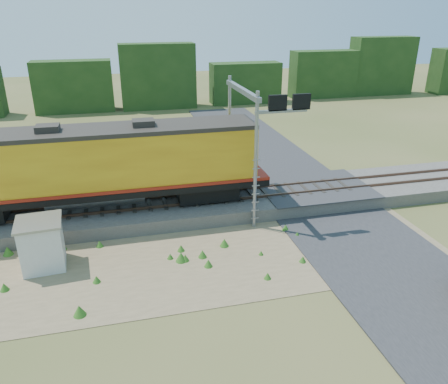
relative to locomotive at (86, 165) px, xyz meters
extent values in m
plane|color=#475123|center=(6.88, -6.00, -3.49)|extent=(140.00, 140.00, 0.00)
cube|color=slate|center=(6.88, 0.00, -3.09)|extent=(70.00, 5.00, 0.80)
cube|color=brown|center=(6.88, -0.72, -2.61)|extent=(70.00, 0.10, 0.16)
cube|color=brown|center=(6.88, 0.72, -2.61)|extent=(70.00, 0.10, 0.16)
cube|color=#8C7754|center=(4.88, -5.50, -3.48)|extent=(26.00, 8.00, 0.03)
cube|color=#38383A|center=(13.88, 0.00, -2.66)|extent=(7.00, 5.20, 0.06)
cube|color=#38383A|center=(13.88, 16.00, -3.45)|extent=(7.00, 24.00, 0.08)
cube|color=#1A3714|center=(6.88, 32.00, -0.24)|extent=(36.00, 3.00, 6.50)
cube|color=#1A3714|center=(46.88, 32.00, -0.49)|extent=(50.00, 3.00, 6.00)
cube|color=black|center=(6.75, 0.00, -2.08)|extent=(3.58, 2.29, 0.90)
cube|color=black|center=(0.29, 0.00, -1.46)|extent=(19.89, 2.98, 0.36)
cylinder|color=gray|center=(0.29, 0.00, -1.94)|extent=(5.47, 1.19, 1.19)
cube|color=gold|center=(0.29, 0.00, 0.26)|extent=(18.40, 2.88, 3.08)
cube|color=maroon|center=(0.29, 0.00, -1.16)|extent=(19.89, 3.03, 0.18)
cube|color=#28231E|center=(0.29, 0.00, 1.92)|extent=(18.40, 2.93, 0.24)
cube|color=#28231E|center=(-1.70, 0.00, 2.15)|extent=(1.19, 0.99, 0.45)
cube|color=#28231E|center=(3.27, 0.00, 2.15)|extent=(1.19, 0.99, 0.45)
cube|color=silver|center=(-2.11, -4.38, -2.32)|extent=(2.02, 2.02, 2.34)
cube|color=gray|center=(-2.11, -4.38, -1.11)|extent=(2.22, 2.22, 0.11)
cylinder|color=gray|center=(8.91, -2.80, 0.34)|extent=(0.20, 0.20, 7.66)
cylinder|color=gray|center=(8.91, 2.80, 0.34)|extent=(0.20, 0.20, 7.66)
cube|color=gray|center=(8.91, 0.00, 3.73)|extent=(0.27, 6.20, 0.27)
cube|color=gray|center=(10.22, -2.80, 3.08)|extent=(2.85, 0.16, 0.16)
cube|color=black|center=(10.00, -2.80, 3.52)|extent=(0.99, 0.16, 0.82)
cube|color=black|center=(11.32, -2.80, 3.52)|extent=(0.99, 0.16, 0.82)
camera|label=1|loc=(1.93, -23.95, 8.00)|focal=35.00mm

